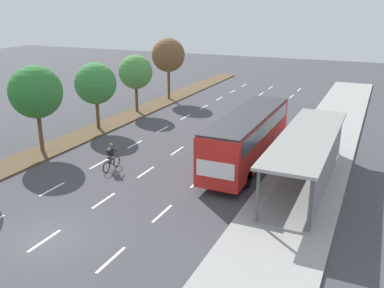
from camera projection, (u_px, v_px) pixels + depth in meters
name	position (u px, v px, depth m)	size (l,w,h in m)	color
ground_plane	(47.00, 239.00, 18.62)	(140.00, 140.00, 0.00)	#424247
median_strip	(131.00, 115.00, 39.14)	(2.60, 52.00, 0.12)	brown
sidewalk_right	(326.00, 139.00, 32.25)	(4.50, 52.00, 0.15)	#9E9E99
lane_divider_left	(163.00, 129.00, 35.00)	(0.14, 45.75, 0.01)	white
lane_divider_center	(202.00, 134.00, 33.63)	(0.14, 45.75, 0.01)	white
lane_divider_right	(244.00, 140.00, 32.26)	(0.14, 45.75, 0.01)	white
bus_shelter	(312.00, 155.00, 23.58)	(2.90, 12.28, 2.86)	gray
bus	(248.00, 134.00, 26.73)	(2.54, 11.29, 3.37)	red
cyclist	(111.00, 158.00, 26.19)	(0.46, 1.82, 1.71)	black
median_tree_second	(36.00, 92.00, 28.34)	(3.57, 3.57, 5.93)	brown
median_tree_third	(96.00, 84.00, 33.79)	(3.34, 3.34, 5.38)	brown
median_tree_fourth	(136.00, 72.00, 39.21)	(3.15, 3.15, 5.33)	brown
median_tree_fifth	(168.00, 55.00, 44.24)	(3.50, 3.50, 6.42)	brown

